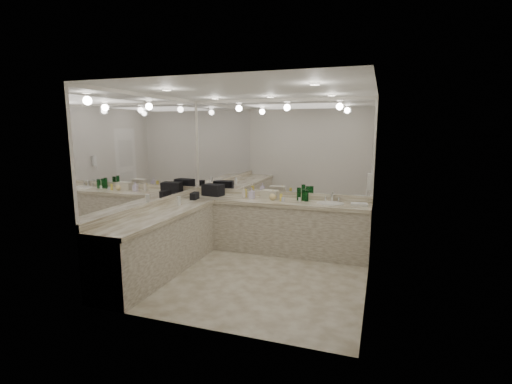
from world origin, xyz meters
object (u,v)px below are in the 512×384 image
(soap_bottle_c, at_px, (273,195))
(wall_phone, at_px, (370,182))
(black_toiletry_bag, at_px, (213,190))
(hand_towel, at_px, (359,204))
(cream_cosmetic_case, at_px, (270,194))
(sink, at_px, (330,204))
(soap_bottle_a, at_px, (244,192))
(soap_bottle_b, at_px, (252,193))

(soap_bottle_c, bearing_deg, wall_phone, -17.05)
(black_toiletry_bag, relative_size, hand_towel, 1.42)
(hand_towel, bearing_deg, cream_cosmetic_case, 176.82)
(black_toiletry_bag, height_order, cream_cosmetic_case, black_toiletry_bag)
(sink, bearing_deg, soap_bottle_a, 178.05)
(wall_phone, relative_size, soap_bottle_c, 1.43)
(sink, distance_m, hand_towel, 0.46)
(hand_towel, height_order, soap_bottle_a, soap_bottle_a)
(wall_phone, height_order, hand_towel, wall_phone)
(soap_bottle_b, bearing_deg, hand_towel, -0.55)
(cream_cosmetic_case, xyz_separation_m, soap_bottle_b, (-0.31, -0.07, 0.01))
(cream_cosmetic_case, bearing_deg, hand_towel, 2.91)
(soap_bottle_a, bearing_deg, hand_towel, -2.50)
(wall_phone, relative_size, soap_bottle_b, 1.27)
(wall_phone, distance_m, hand_towel, 0.65)
(wall_phone, xyz_separation_m, soap_bottle_b, (-1.95, 0.48, -0.36))
(soap_bottle_b, xyz_separation_m, soap_bottle_c, (0.38, -0.00, -0.01))
(sink, distance_m, soap_bottle_a, 1.53)
(black_toiletry_bag, bearing_deg, cream_cosmetic_case, -0.06)
(soap_bottle_b, relative_size, soap_bottle_c, 1.13)
(sink, height_order, hand_towel, hand_towel)
(soap_bottle_c, bearing_deg, sink, 1.19)
(wall_phone, relative_size, cream_cosmetic_case, 0.86)
(soap_bottle_c, bearing_deg, cream_cosmetic_case, 138.88)
(sink, relative_size, cream_cosmetic_case, 1.57)
(cream_cosmetic_case, height_order, hand_towel, cream_cosmetic_case)
(soap_bottle_b, bearing_deg, sink, 0.72)
(cream_cosmetic_case, relative_size, soap_bottle_b, 1.48)
(wall_phone, bearing_deg, sink, 140.43)
(sink, distance_m, wall_phone, 0.91)
(cream_cosmetic_case, bearing_deg, soap_bottle_b, -161.78)
(cream_cosmetic_case, bearing_deg, soap_bottle_c, -35.04)
(soap_bottle_a, distance_m, soap_bottle_c, 0.56)
(hand_towel, xyz_separation_m, soap_bottle_b, (-1.80, 0.02, 0.07))
(sink, bearing_deg, black_toiletry_bag, 178.64)
(black_toiletry_bag, xyz_separation_m, hand_towel, (2.57, -0.08, -0.08))
(cream_cosmetic_case, relative_size, soap_bottle_a, 1.49)
(cream_cosmetic_case, bearing_deg, black_toiletry_bag, -173.97)
(soap_bottle_a, bearing_deg, black_toiletry_bag, -179.82)
(wall_phone, height_order, black_toiletry_bag, wall_phone)
(cream_cosmetic_case, xyz_separation_m, hand_towel, (1.49, -0.08, -0.06))
(wall_phone, height_order, soap_bottle_b, wall_phone)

